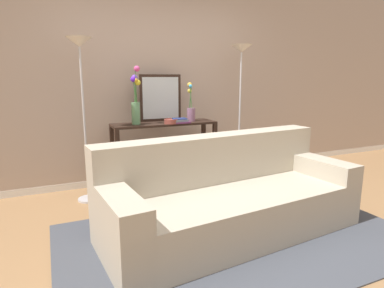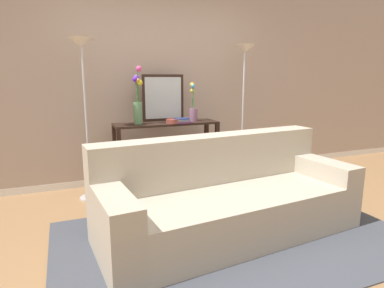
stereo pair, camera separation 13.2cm
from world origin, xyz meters
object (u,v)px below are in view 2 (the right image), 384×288
(console_table, at_px, (167,143))
(floor_lamp_right, at_px, (244,75))
(book_stack, at_px, (182,121))
(floor_lamp_left, at_px, (83,75))
(vase_short_flowers, at_px, (193,109))
(couch, at_px, (227,200))
(wall_mirror, at_px, (163,98))
(fruit_bowl, at_px, (173,121))
(vase_tall_flowers, at_px, (138,101))
(book_row_under_console, at_px, (139,186))

(console_table, xyz_separation_m, floor_lamp_right, (1.07, -0.09, 0.86))
(console_table, xyz_separation_m, book_stack, (0.17, -0.13, 0.29))
(floor_lamp_left, distance_m, vase_short_flowers, 1.42)
(couch, distance_m, wall_mirror, 1.83)
(floor_lamp_right, height_order, book_stack, floor_lamp_right)
(couch, height_order, vase_short_flowers, vase_short_flowers)
(floor_lamp_left, height_order, wall_mirror, floor_lamp_left)
(vase_short_flowers, xyz_separation_m, fruit_bowl, (-0.32, -0.12, -0.13))
(vase_short_flowers, bearing_deg, floor_lamp_right, -6.56)
(couch, relative_size, console_table, 1.84)
(vase_tall_flowers, height_order, fruit_bowl, vase_tall_flowers)
(vase_tall_flowers, xyz_separation_m, fruit_bowl, (0.41, -0.11, -0.25))
(floor_lamp_right, distance_m, book_row_under_console, 2.02)
(vase_short_flowers, bearing_deg, couch, -99.94)
(fruit_bowl, bearing_deg, book_stack, -1.00)
(couch, bearing_deg, console_table, 94.53)
(floor_lamp_left, xyz_separation_m, vase_short_flowers, (1.35, 0.08, -0.43))
(floor_lamp_left, relative_size, vase_tall_flowers, 2.63)
(floor_lamp_left, height_order, floor_lamp_right, floor_lamp_right)
(floor_lamp_left, xyz_separation_m, fruit_bowl, (1.03, -0.04, -0.57))
(vase_short_flowers, bearing_deg, floor_lamp_left, -176.58)
(couch, relative_size, fruit_bowl, 14.09)
(floor_lamp_right, xyz_separation_m, vase_short_flowers, (-0.70, 0.08, -0.43))
(floor_lamp_right, relative_size, book_stack, 8.27)
(couch, xyz_separation_m, vase_short_flowers, (0.25, 1.45, 0.71))
(vase_short_flowers, distance_m, book_stack, 0.27)
(couch, xyz_separation_m, floor_lamp_right, (0.96, 1.37, 1.14))
(vase_short_flowers, bearing_deg, book_stack, -149.32)
(floor_lamp_right, distance_m, vase_tall_flowers, 1.48)
(floor_lamp_right, relative_size, wall_mirror, 3.06)
(wall_mirror, bearing_deg, book_row_under_console, -157.36)
(console_table, relative_size, vase_tall_flowers, 1.90)
(console_table, distance_m, book_stack, 0.36)
(wall_mirror, height_order, vase_tall_flowers, vase_tall_flowers)
(couch, bearing_deg, book_row_under_console, 108.80)
(book_stack, xyz_separation_m, book_row_under_console, (-0.55, 0.13, -0.83))
(couch, height_order, fruit_bowl, fruit_bowl)
(vase_short_flowers, height_order, fruit_bowl, vase_short_flowers)
(fruit_bowl, bearing_deg, wall_mirror, 96.78)
(console_table, relative_size, fruit_bowl, 7.67)
(couch, relative_size, vase_tall_flowers, 3.49)
(book_stack, relative_size, book_row_under_console, 0.68)
(vase_tall_flowers, bearing_deg, floor_lamp_right, -2.82)
(floor_lamp_right, bearing_deg, book_row_under_console, 176.55)
(book_row_under_console, bearing_deg, couch, -71.20)
(vase_short_flowers, relative_size, fruit_bowl, 2.90)
(vase_short_flowers, distance_m, fruit_bowl, 0.37)
(couch, bearing_deg, vase_tall_flowers, 108.54)
(wall_mirror, distance_m, book_stack, 0.43)
(console_table, bearing_deg, book_row_under_console, -180.00)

